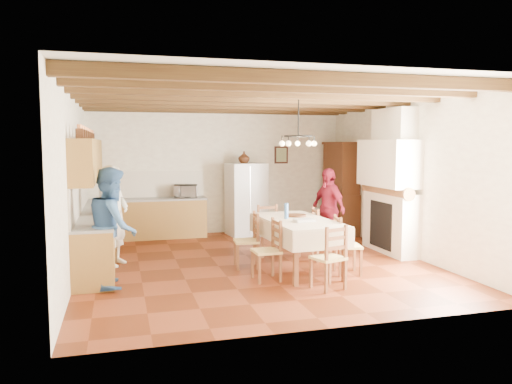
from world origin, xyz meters
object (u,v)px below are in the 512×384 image
(hutch, at_px, (341,188))
(microwave, at_px, (186,191))
(dining_table, at_px, (298,224))
(chair_right_far, at_px, (324,234))
(chair_end_far, at_px, (270,231))
(person_man, at_px, (115,215))
(refrigerator, at_px, (246,199))
(chair_right_near, at_px, (348,245))
(person_woman_red, at_px, (328,208))
(person_woman_blue, at_px, (113,227))
(chair_end_near, at_px, (328,257))
(chair_left_far, at_px, (246,240))
(chair_left_near, at_px, (266,250))

(hutch, xyz_separation_m, microwave, (-3.59, 0.58, -0.04))
(dining_table, height_order, chair_right_far, chair_right_far)
(chair_end_far, bearing_deg, dining_table, -80.93)
(chair_end_far, height_order, person_man, person_man)
(refrigerator, height_order, chair_end_far, refrigerator)
(refrigerator, xyz_separation_m, chair_right_near, (0.73, -3.86, -0.36))
(chair_right_far, bearing_deg, person_woman_red, -19.09)
(person_woman_blue, bearing_deg, chair_end_far, -66.27)
(hutch, relative_size, microwave, 4.17)
(chair_right_near, height_order, chair_end_near, same)
(refrigerator, distance_m, chair_right_far, 2.97)
(person_woman_red, bearing_deg, person_man, -99.59)
(chair_end_near, bearing_deg, chair_end_far, -102.59)
(hutch, distance_m, chair_end_far, 3.01)
(dining_table, bearing_deg, hutch, 53.87)
(chair_right_far, height_order, person_woman_blue, person_woman_blue)
(chair_end_near, xyz_separation_m, person_man, (-3.00, 2.32, 0.40))
(chair_left_far, xyz_separation_m, chair_right_near, (1.50, -0.84, 0.00))
(chair_right_far, distance_m, microwave, 3.74)
(hutch, height_order, chair_right_near, hutch)
(chair_right_near, relative_size, person_woman_red, 0.59)
(refrigerator, bearing_deg, chair_end_near, -96.52)
(person_woman_blue, bearing_deg, microwave, -23.91)
(hutch, distance_m, microwave, 3.63)
(chair_left_near, distance_m, chair_right_far, 1.74)
(chair_right_far, height_order, person_woman_red, person_woman_red)
(dining_table, bearing_deg, chair_right_far, 37.21)
(person_woman_blue, bearing_deg, chair_end_near, -109.29)
(chair_left_far, relative_size, microwave, 1.85)
(dining_table, height_order, chair_right_near, chair_right_near)
(chair_end_far, xyz_separation_m, microwave, (-1.27, 2.41, 0.56))
(chair_left_far, height_order, person_woman_red, person_woman_red)
(chair_end_near, bearing_deg, microwave, -90.09)
(refrigerator, height_order, chair_right_near, refrigerator)
(chair_right_far, relative_size, person_woman_red, 0.59)
(chair_right_far, xyz_separation_m, chair_end_near, (-0.67, -1.71, 0.00))
(chair_right_far, relative_size, person_woman_blue, 0.54)
(person_woman_red, relative_size, microwave, 3.15)
(chair_left_far, xyz_separation_m, person_man, (-2.16, 0.78, 0.40))
(hutch, bearing_deg, chair_left_near, -129.12)
(chair_left_near, bearing_deg, chair_right_near, 88.59)
(refrigerator, relative_size, dining_table, 0.82)
(refrigerator, distance_m, person_woman_red, 2.26)
(chair_left_near, xyz_separation_m, person_woman_blue, (-2.29, 0.32, 0.41))
(chair_left_far, relative_size, chair_end_near, 1.00)
(person_woman_blue, xyz_separation_m, microwave, (1.57, 3.72, 0.15))
(chair_left_far, bearing_deg, microwave, -163.69)
(refrigerator, xyz_separation_m, chair_left_near, (-0.67, -3.88, -0.36))
(refrigerator, height_order, microwave, refrigerator)
(chair_right_near, xyz_separation_m, microwave, (-2.12, 4.02, 0.56))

